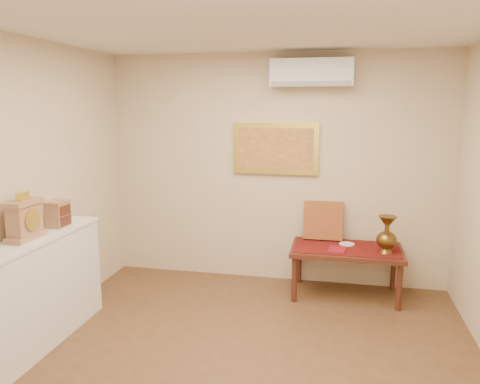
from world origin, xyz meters
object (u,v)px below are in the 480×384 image
(brass_urn_tall, at_px, (387,231))
(low_table, at_px, (346,254))
(display_ledge, at_px, (21,301))
(wooden_chest, at_px, (58,214))
(mantel_clock, at_px, (25,219))

(brass_urn_tall, bearing_deg, low_table, 166.25)
(display_ledge, bearing_deg, brass_urn_tall, 30.05)
(brass_urn_tall, distance_m, wooden_chest, 3.30)
(wooden_chest, xyz_separation_m, low_table, (2.66, 1.29, -0.62))
(display_ledge, distance_m, wooden_chest, 0.85)
(brass_urn_tall, distance_m, display_ledge, 3.57)
(low_table, bearing_deg, brass_urn_tall, -13.75)
(brass_urn_tall, xyz_separation_m, mantel_clock, (-3.09, -1.63, 0.36))
(mantel_clock, relative_size, wooden_chest, 1.68)
(display_ledge, relative_size, mantel_clock, 4.93)
(wooden_chest, height_order, low_table, wooden_chest)
(mantel_clock, bearing_deg, wooden_chest, 87.50)
(wooden_chest, distance_m, low_table, 3.02)
(display_ledge, relative_size, wooden_chest, 8.28)
(brass_urn_tall, height_order, display_ledge, brass_urn_tall)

